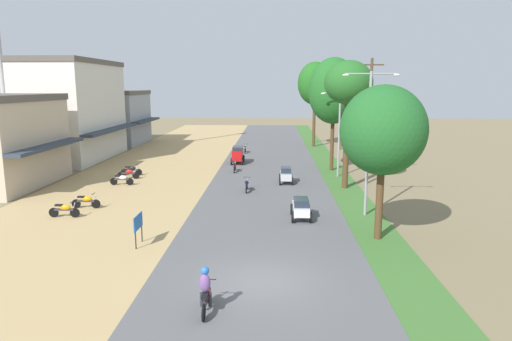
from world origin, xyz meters
TOP-DOWN VIEW (x-y plane):
  - ground_plane at (0.00, 0.00)m, footprint 180.00×180.00m
  - road_strip at (0.00, 0.00)m, footprint 9.00×140.00m
  - median_strip at (5.70, 0.00)m, footprint 2.40×140.00m
  - shophouse_near at (-19.97, 16.45)m, footprint 7.34×9.96m
  - shophouse_mid at (-19.98, 29.43)m, footprint 7.60×13.13m
  - shophouse_far at (-19.97, 41.61)m, footprint 7.95×9.38m
  - parked_motorbike_nearest at (-11.59, 8.26)m, footprint 1.80×0.54m
  - parked_motorbike_second at (-11.14, 10.25)m, footprint 1.80×0.54m
  - parked_motorbike_third at (-11.11, 16.85)m, footprint 1.80×0.54m
  - parked_motorbike_fourth at (-11.36, 19.21)m, footprint 1.80×0.54m
  - parked_motorbike_fifth at (-11.55, 20.64)m, footprint 1.80×0.54m
  - street_signboard at (-5.96, 3.85)m, footprint 0.06×1.30m
  - median_tree_nearest at (5.61, 5.27)m, footprint 4.11×4.11m
  - median_tree_second at (5.73, 16.61)m, footprint 3.45×3.45m
  - median_tree_third at (5.61, 23.71)m, footprint 4.41×4.41m
  - median_tree_fourth at (5.40, 39.83)m, footprint 4.17×4.17m
  - streetlamp_near at (5.80, 9.44)m, footprint 3.16×0.20m
  - streetlamp_mid at (5.80, 20.92)m, footprint 3.16×0.20m
  - streetlamp_far at (5.80, 43.96)m, footprint 3.16×0.20m
  - utility_pole_near at (8.46, 37.63)m, footprint 1.80×0.20m
  - utility_pole_far at (7.71, 18.47)m, footprint 1.80×0.20m
  - car_sedan_white at (1.98, 8.48)m, footprint 1.10×2.26m
  - car_hatchback_silver at (1.39, 18.00)m, footprint 1.04×2.00m
  - car_van_red at (-3.06, 26.87)m, footprint 1.19×2.41m
  - motorbike_foreground_rider at (-1.81, -2.51)m, footprint 0.54×1.80m
  - motorbike_ahead_second at (-1.49, 15.17)m, footprint 0.54×1.80m
  - motorbike_ahead_third at (-2.98, 22.59)m, footprint 0.54×1.80m
  - motorbike_ahead_fourth at (-2.77, 34.00)m, footprint 0.54×1.80m

SIDE VIEW (x-z plane):
  - ground_plane at x=0.00m, z-range 0.00..0.00m
  - median_strip at x=5.70m, z-range 0.00..0.06m
  - road_strip at x=0.00m, z-range 0.00..0.08m
  - parked_motorbike_nearest at x=-11.59m, z-range 0.08..1.02m
  - parked_motorbike_second at x=-11.14m, z-range 0.08..1.02m
  - parked_motorbike_third at x=-11.11m, z-range 0.08..1.02m
  - parked_motorbike_fourth at x=-11.36m, z-range 0.08..1.02m
  - parked_motorbike_fifth at x=-11.55m, z-range 0.08..1.02m
  - motorbike_ahead_second at x=-1.49m, z-range 0.10..1.04m
  - motorbike_ahead_third at x=-2.98m, z-range 0.10..1.04m
  - motorbike_ahead_fourth at x=-2.77m, z-range 0.10..1.04m
  - car_sedan_white at x=1.98m, z-range 0.15..1.34m
  - car_hatchback_silver at x=1.39m, z-range 0.13..1.36m
  - motorbike_foreground_rider at x=-1.81m, z-range 0.03..1.69m
  - car_van_red at x=-3.06m, z-range 0.19..1.86m
  - street_signboard at x=-5.96m, z-range 0.36..1.86m
  - shophouse_far at x=-19.97m, z-range 0.01..6.91m
  - shophouse_near at x=-19.97m, z-range 0.01..6.91m
  - streetlamp_mid at x=5.80m, z-range 0.64..7.70m
  - streetlamp_far at x=5.80m, z-range 0.66..8.67m
  - utility_pole_near at x=8.46m, z-range 0.19..9.23m
  - streetlamp_near at x=5.80m, z-range 0.66..8.93m
  - utility_pole_far at x=7.71m, z-range 0.19..9.75m
  - shophouse_mid at x=-19.98m, z-range 0.00..10.10m
  - median_tree_nearest at x=5.61m, z-range 1.65..9.20m
  - median_tree_third at x=5.61m, z-range 2.11..12.00m
  - median_tree_second at x=5.73m, z-range 2.99..12.24m
  - median_tree_fourth at x=5.40m, z-range 2.59..12.92m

